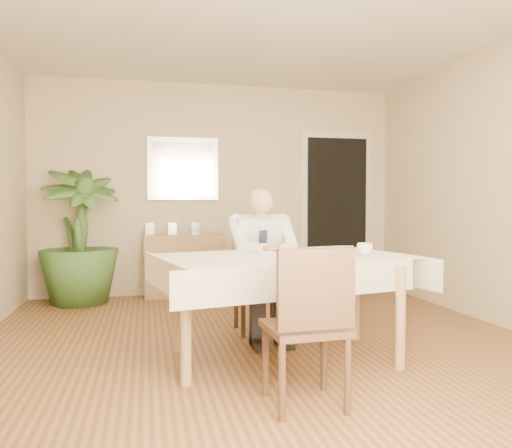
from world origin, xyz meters
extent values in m
plane|color=brown|center=(0.00, 0.00, 0.00)|extent=(5.00, 5.00, 0.00)
plane|color=silver|center=(0.00, 0.00, 2.60)|extent=(5.00, 5.00, 0.00)
cube|color=#C9B18F|center=(0.00, 2.50, 1.30)|extent=(4.50, 0.02, 2.60)
cube|color=#C9B18F|center=(0.00, -2.50, 1.30)|extent=(4.50, 0.02, 2.60)
cube|color=silver|center=(0.00, -2.48, 1.45)|extent=(1.34, 0.02, 1.44)
cube|color=white|center=(0.00, -2.46, 1.45)|extent=(1.18, 0.02, 1.28)
cube|color=silver|center=(1.55, 2.48, 1.00)|extent=(0.96, 0.03, 2.10)
cube|color=black|center=(1.55, 2.45, 1.00)|extent=(0.80, 0.05, 1.95)
cube|color=silver|center=(-0.45, 2.48, 1.55)|extent=(0.86, 0.03, 0.76)
cube|color=white|center=(-0.45, 2.46, 1.55)|extent=(0.74, 0.02, 0.64)
cube|color=#A6764D|center=(0.06, -0.29, 0.72)|extent=(1.75, 1.22, 0.04)
cube|color=silver|center=(0.06, -0.29, 0.75)|extent=(1.87, 1.34, 0.01)
cube|color=silver|center=(0.06, -0.79, 0.64)|extent=(1.66, 0.37, 0.22)
cube|color=silver|center=(0.06, 0.21, 0.64)|extent=(1.66, 0.37, 0.22)
cube|color=silver|center=(-0.79, -0.29, 0.64)|extent=(0.22, 0.98, 0.22)
cube|color=silver|center=(0.91, -0.29, 0.64)|extent=(0.22, 0.98, 0.22)
cylinder|color=#A6764D|center=(-0.66, -0.66, 0.35)|extent=(0.07, 0.07, 0.70)
cylinder|color=#A6764D|center=(0.78, -0.66, 0.35)|extent=(0.07, 0.07, 0.70)
cylinder|color=#A6764D|center=(-0.66, 0.08, 0.35)|extent=(0.07, 0.07, 0.70)
cylinder|color=#A6764D|center=(0.78, 0.08, 0.35)|extent=(0.07, 0.07, 0.70)
cube|color=#43291A|center=(0.06, 0.51, 0.40)|extent=(0.40, 0.40, 0.04)
cube|color=#43291A|center=(0.06, 0.68, 0.63)|extent=(0.39, 0.05, 0.39)
cylinder|color=#43291A|center=(-0.11, 0.34, 0.19)|extent=(0.04, 0.04, 0.38)
cylinder|color=#43291A|center=(0.22, 0.34, 0.19)|extent=(0.04, 0.04, 0.38)
cylinder|color=#43291A|center=(-0.11, 0.68, 0.19)|extent=(0.04, 0.04, 0.38)
cylinder|color=#43291A|center=(0.22, 0.68, 0.19)|extent=(0.04, 0.04, 0.38)
cube|color=#43291A|center=(-0.04, -1.09, 0.43)|extent=(0.44, 0.44, 0.04)
cube|color=#43291A|center=(-0.04, -1.28, 0.68)|extent=(0.42, 0.06, 0.42)
cylinder|color=#43291A|center=(-0.22, -1.27, 0.20)|extent=(0.04, 0.04, 0.41)
cylinder|color=#43291A|center=(0.14, -1.27, 0.20)|extent=(0.04, 0.04, 0.41)
cylinder|color=#43291A|center=(-0.22, -0.91, 0.20)|extent=(0.04, 0.04, 0.41)
cylinder|color=#43291A|center=(0.14, -0.91, 0.20)|extent=(0.04, 0.04, 0.41)
cube|color=white|center=(0.06, 0.47, 0.75)|extent=(0.42, 0.31, 0.55)
cube|color=black|center=(0.06, 0.34, 0.72)|extent=(0.07, 0.08, 0.36)
cylinder|color=tan|center=(0.06, 0.42, 1.03)|extent=(0.09, 0.09, 0.08)
sphere|color=tan|center=(0.06, 0.40, 1.14)|extent=(0.21, 0.21, 0.21)
cube|color=black|center=(-0.04, 0.27, 0.52)|extent=(0.13, 0.42, 0.13)
cube|color=black|center=(0.16, 0.27, 0.52)|extent=(0.13, 0.42, 0.13)
cube|color=black|center=(-0.04, 0.09, 0.23)|extent=(0.11, 0.12, 0.45)
cube|color=black|center=(0.16, 0.09, 0.23)|extent=(0.11, 0.12, 0.45)
cube|color=black|center=(-0.04, 0.03, 0.04)|extent=(0.11, 0.26, 0.07)
cube|color=black|center=(0.16, 0.03, 0.04)|extent=(0.11, 0.26, 0.07)
cylinder|color=white|center=(0.02, -0.09, 0.76)|extent=(0.26, 0.26, 0.02)
ellipsoid|color=brown|center=(0.02, -0.09, 0.78)|extent=(0.14, 0.14, 0.06)
cylinder|color=silver|center=(0.06, -0.15, 0.78)|extent=(0.01, 0.13, 0.01)
cylinder|color=silver|center=(-0.02, -0.15, 0.78)|extent=(0.01, 0.13, 0.01)
imported|color=white|center=(0.61, -0.45, 0.80)|extent=(0.13, 0.13, 0.09)
cube|color=#A6764D|center=(-0.45, 2.32, 0.38)|extent=(0.95, 0.35, 0.75)
cube|color=silver|center=(-0.85, 2.34, 0.82)|extent=(0.10, 0.02, 0.14)
cube|color=silver|center=(-0.59, 2.36, 0.82)|extent=(0.10, 0.02, 0.14)
cube|color=silver|center=(-0.31, 2.38, 0.82)|extent=(0.10, 0.02, 0.14)
imported|color=#335822|center=(-1.63, 2.14, 0.76)|extent=(1.10, 1.10, 1.52)
camera|label=1|loc=(-0.89, -3.71, 1.12)|focal=35.00mm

